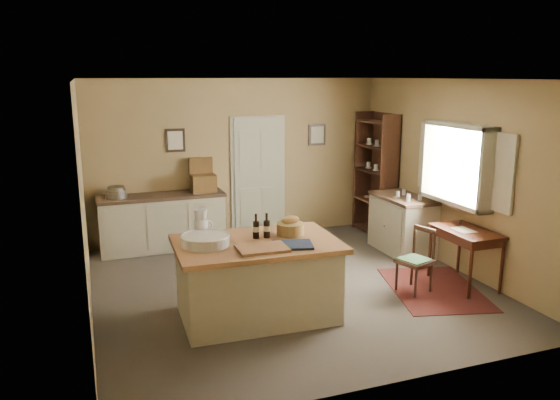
{
  "coord_description": "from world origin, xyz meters",
  "views": [
    {
      "loc": [
        -2.45,
        -6.36,
        2.74
      ],
      "look_at": [
        -0.08,
        0.18,
        1.15
      ],
      "focal_mm": 35.0,
      "sensor_mm": 36.0,
      "label": 1
    }
  ],
  "objects_px": {
    "shelving_unit": "(378,174)",
    "right_cabinet": "(402,224)",
    "writing_desk": "(466,237)",
    "desk_chair": "(415,261)",
    "sideboard": "(163,220)",
    "work_island": "(256,277)"
  },
  "relations": [
    {
      "from": "writing_desk",
      "to": "shelving_unit",
      "type": "height_order",
      "value": "shelving_unit"
    },
    {
      "from": "sideboard",
      "to": "shelving_unit",
      "type": "bearing_deg",
      "value": -5.01
    },
    {
      "from": "desk_chair",
      "to": "right_cabinet",
      "type": "height_order",
      "value": "right_cabinet"
    },
    {
      "from": "work_island",
      "to": "writing_desk",
      "type": "xyz_separation_m",
      "value": [
        2.89,
        -0.01,
        0.19
      ]
    },
    {
      "from": "sideboard",
      "to": "desk_chair",
      "type": "distance_m",
      "value": 4.02
    },
    {
      "from": "work_island",
      "to": "desk_chair",
      "type": "height_order",
      "value": "work_island"
    },
    {
      "from": "work_island",
      "to": "sideboard",
      "type": "xyz_separation_m",
      "value": [
        -0.65,
        2.91,
        -0.0
      ]
    },
    {
      "from": "shelving_unit",
      "to": "writing_desk",
      "type": "bearing_deg",
      "value": -93.42
    },
    {
      "from": "sideboard",
      "to": "writing_desk",
      "type": "xyz_separation_m",
      "value": [
        3.54,
        -2.93,
        0.19
      ]
    },
    {
      "from": "work_island",
      "to": "right_cabinet",
      "type": "height_order",
      "value": "work_island"
    },
    {
      "from": "work_island",
      "to": "sideboard",
      "type": "bearing_deg",
      "value": 104.6
    },
    {
      "from": "writing_desk",
      "to": "desk_chair",
      "type": "bearing_deg",
      "value": 177.7
    },
    {
      "from": "desk_chair",
      "to": "shelving_unit",
      "type": "height_order",
      "value": "shelving_unit"
    },
    {
      "from": "sideboard",
      "to": "desk_chair",
      "type": "height_order",
      "value": "sideboard"
    },
    {
      "from": "shelving_unit",
      "to": "sideboard",
      "type": "bearing_deg",
      "value": 174.99
    },
    {
      "from": "right_cabinet",
      "to": "shelving_unit",
      "type": "bearing_deg",
      "value": 81.83
    },
    {
      "from": "right_cabinet",
      "to": "shelving_unit",
      "type": "xyz_separation_m",
      "value": [
        0.16,
        1.08,
        0.6
      ]
    },
    {
      "from": "right_cabinet",
      "to": "writing_desk",
      "type": "bearing_deg",
      "value": -89.99
    },
    {
      "from": "work_island",
      "to": "right_cabinet",
      "type": "bearing_deg",
      "value": 29.53
    },
    {
      "from": "writing_desk",
      "to": "right_cabinet",
      "type": "height_order",
      "value": "right_cabinet"
    },
    {
      "from": "shelving_unit",
      "to": "right_cabinet",
      "type": "bearing_deg",
      "value": -98.17
    },
    {
      "from": "work_island",
      "to": "writing_desk",
      "type": "distance_m",
      "value": 2.9
    }
  ]
}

